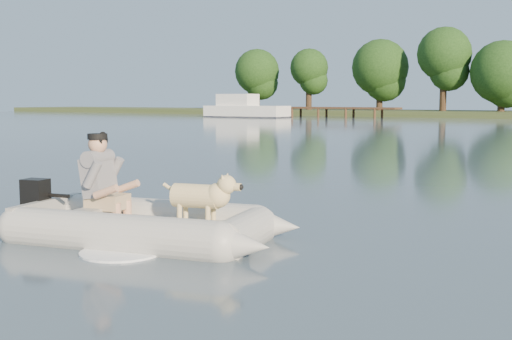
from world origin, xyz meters
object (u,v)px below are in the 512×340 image
Objects in this scene: man at (100,174)px; cabin_cruiser at (246,106)px; dock at (314,112)px; dinghy at (147,192)px; dog at (196,200)px.

cabin_cruiser reaches higher than man.
dock is 3.68× the size of dinghy.
dog is at bearing 4.57° from dinghy.
man is (24.76, -51.78, 0.28)m from dock.
dog is at bearing -63.10° from dock.
cabin_cruiser is (-31.23, 46.89, 0.63)m from dog.
man is (-0.71, -0.12, 0.19)m from dinghy.
dog is 0.11× the size of cabin_cruiser.
dog is (0.64, 0.21, -0.08)m from dinghy.
man is 55.87m from cabin_cruiser.
dock is 57.39m from man.
cabin_cruiser is at bearing -138.26° from dock.
man reaches higher than dinghy.
dock is at bearing 102.85° from dinghy.
man reaches higher than dock.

